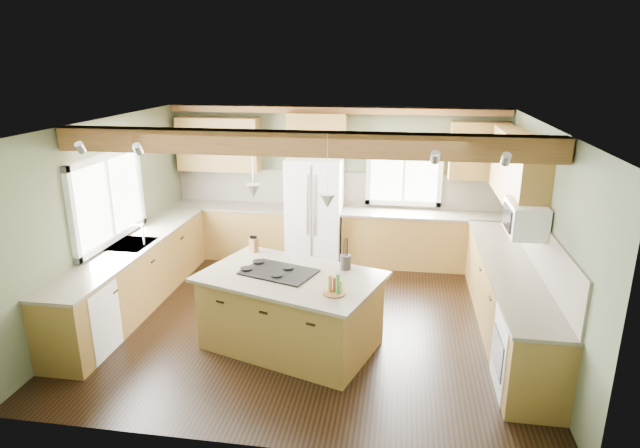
# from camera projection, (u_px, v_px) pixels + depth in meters

# --- Properties ---
(floor) EXTENTS (5.60, 5.60, 0.00)m
(floor) POSITION_uv_depth(u_px,v_px,m) (311.00, 319.00, 7.18)
(floor) COLOR black
(floor) RESTS_ON ground
(ceiling) EXTENTS (5.60, 5.60, 0.00)m
(ceiling) POSITION_uv_depth(u_px,v_px,m) (310.00, 124.00, 6.40)
(ceiling) COLOR silver
(ceiling) RESTS_ON wall_back
(wall_back) EXTENTS (5.60, 0.00, 5.60)m
(wall_back) POSITION_uv_depth(u_px,v_px,m) (336.00, 183.00, 9.15)
(wall_back) COLOR #4F553D
(wall_back) RESTS_ON ground
(wall_left) EXTENTS (0.00, 5.00, 5.00)m
(wall_left) POSITION_uv_depth(u_px,v_px,m) (106.00, 217.00, 7.20)
(wall_left) COLOR #4F553D
(wall_left) RESTS_ON ground
(wall_right) EXTENTS (0.00, 5.00, 5.00)m
(wall_right) POSITION_uv_depth(u_px,v_px,m) (542.00, 238.00, 6.38)
(wall_right) COLOR #4F553D
(wall_right) RESTS_ON ground
(ceiling_beam) EXTENTS (5.55, 0.26, 0.26)m
(ceiling_beam) POSITION_uv_depth(u_px,v_px,m) (299.00, 143.00, 5.78)
(ceiling_beam) COLOR #543518
(ceiling_beam) RESTS_ON ceiling
(soffit_trim) EXTENTS (5.55, 0.20, 0.10)m
(soffit_trim) POSITION_uv_depth(u_px,v_px,m) (336.00, 110.00, 8.68)
(soffit_trim) COLOR #543518
(soffit_trim) RESTS_ON ceiling
(backsplash_back) EXTENTS (5.58, 0.03, 0.58)m
(backsplash_back) POSITION_uv_depth(u_px,v_px,m) (336.00, 189.00, 9.16)
(backsplash_back) COLOR brown
(backsplash_back) RESTS_ON wall_back
(backsplash_right) EXTENTS (0.03, 3.70, 0.58)m
(backsplash_right) POSITION_uv_depth(u_px,v_px,m) (538.00, 244.00, 6.45)
(backsplash_right) COLOR brown
(backsplash_right) RESTS_ON wall_right
(base_cab_back_left) EXTENTS (2.02, 0.60, 0.88)m
(base_cab_back_left) POSITION_uv_depth(u_px,v_px,m) (232.00, 231.00, 9.38)
(base_cab_back_left) COLOR brown
(base_cab_back_left) RESTS_ON floor
(counter_back_left) EXTENTS (2.06, 0.64, 0.04)m
(counter_back_left) POSITION_uv_depth(u_px,v_px,m) (231.00, 206.00, 9.25)
(counter_back_left) COLOR #443C32
(counter_back_left) RESTS_ON base_cab_back_left
(base_cab_back_right) EXTENTS (2.62, 0.60, 0.88)m
(base_cab_back_right) POSITION_uv_depth(u_px,v_px,m) (422.00, 241.00, 8.90)
(base_cab_back_right) COLOR brown
(base_cab_back_right) RESTS_ON floor
(counter_back_right) EXTENTS (2.66, 0.64, 0.04)m
(counter_back_right) POSITION_uv_depth(u_px,v_px,m) (423.00, 214.00, 8.76)
(counter_back_right) COLOR #443C32
(counter_back_right) RESTS_ON base_cab_back_right
(base_cab_left) EXTENTS (0.60, 3.70, 0.88)m
(base_cab_left) POSITION_uv_depth(u_px,v_px,m) (136.00, 276.00, 7.46)
(base_cab_left) COLOR brown
(base_cab_left) RESTS_ON floor
(counter_left) EXTENTS (0.64, 3.74, 0.04)m
(counter_left) POSITION_uv_depth(u_px,v_px,m) (132.00, 245.00, 7.32)
(counter_left) COLOR #443C32
(counter_left) RESTS_ON base_cab_left
(base_cab_right) EXTENTS (0.60, 3.70, 0.88)m
(base_cab_right) POSITION_uv_depth(u_px,v_px,m) (507.00, 300.00, 6.72)
(base_cab_right) COLOR brown
(base_cab_right) RESTS_ON floor
(counter_right) EXTENTS (0.64, 3.74, 0.04)m
(counter_right) POSITION_uv_depth(u_px,v_px,m) (511.00, 266.00, 6.59)
(counter_right) COLOR #443C32
(counter_right) RESTS_ON base_cab_right
(upper_cab_back_left) EXTENTS (1.40, 0.35, 0.90)m
(upper_cab_back_left) POSITION_uv_depth(u_px,v_px,m) (219.00, 144.00, 9.08)
(upper_cab_back_left) COLOR brown
(upper_cab_back_left) RESTS_ON wall_back
(upper_cab_over_fridge) EXTENTS (0.96, 0.35, 0.70)m
(upper_cab_over_fridge) POSITION_uv_depth(u_px,v_px,m) (317.00, 134.00, 8.77)
(upper_cab_over_fridge) COLOR brown
(upper_cab_over_fridge) RESTS_ON wall_back
(upper_cab_right) EXTENTS (0.35, 2.20, 0.90)m
(upper_cab_right) POSITION_uv_depth(u_px,v_px,m) (518.00, 169.00, 7.06)
(upper_cab_right) COLOR brown
(upper_cab_right) RESTS_ON wall_right
(upper_cab_back_corner) EXTENTS (0.90, 0.35, 0.90)m
(upper_cab_back_corner) POSITION_uv_depth(u_px,v_px,m) (479.00, 151.00, 8.45)
(upper_cab_back_corner) COLOR brown
(upper_cab_back_corner) RESTS_ON wall_back
(window_left) EXTENTS (0.04, 1.60, 1.05)m
(window_left) POSITION_uv_depth(u_px,v_px,m) (108.00, 198.00, 7.17)
(window_left) COLOR white
(window_left) RESTS_ON wall_left
(window_back) EXTENTS (1.10, 0.04, 1.00)m
(window_back) POSITION_uv_depth(u_px,v_px,m) (404.00, 171.00, 8.88)
(window_back) COLOR white
(window_back) RESTS_ON wall_back
(sink) EXTENTS (0.50, 0.65, 0.03)m
(sink) POSITION_uv_depth(u_px,v_px,m) (132.00, 245.00, 7.32)
(sink) COLOR #262628
(sink) RESTS_ON counter_left
(faucet) EXTENTS (0.02, 0.02, 0.28)m
(faucet) POSITION_uv_depth(u_px,v_px,m) (143.00, 235.00, 7.25)
(faucet) COLOR #B2B2B7
(faucet) RESTS_ON sink
(dishwasher) EXTENTS (0.60, 0.60, 0.84)m
(dishwasher) POSITION_uv_depth(u_px,v_px,m) (83.00, 320.00, 6.24)
(dishwasher) COLOR white
(dishwasher) RESTS_ON floor
(oven) EXTENTS (0.60, 0.72, 0.84)m
(oven) POSITION_uv_depth(u_px,v_px,m) (528.00, 355.00, 5.50)
(oven) COLOR white
(oven) RESTS_ON floor
(microwave) EXTENTS (0.40, 0.70, 0.38)m
(microwave) POSITION_uv_depth(u_px,v_px,m) (526.00, 218.00, 6.29)
(microwave) COLOR white
(microwave) RESTS_ON wall_right
(pendant_left) EXTENTS (0.18, 0.18, 0.16)m
(pendant_left) POSITION_uv_depth(u_px,v_px,m) (253.00, 191.00, 6.19)
(pendant_left) COLOR #B2B2B7
(pendant_left) RESTS_ON ceiling
(pendant_right) EXTENTS (0.18, 0.18, 0.16)m
(pendant_right) POSITION_uv_depth(u_px,v_px,m) (327.00, 201.00, 5.77)
(pendant_right) COLOR #B2B2B7
(pendant_right) RESTS_ON ceiling
(refrigerator) EXTENTS (0.90, 0.74, 1.80)m
(refrigerator) POSITION_uv_depth(u_px,v_px,m) (315.00, 211.00, 8.95)
(refrigerator) COLOR white
(refrigerator) RESTS_ON floor
(island) EXTENTS (2.19, 1.72, 0.88)m
(island) POSITION_uv_depth(u_px,v_px,m) (291.00, 312.00, 6.41)
(island) COLOR brown
(island) RESTS_ON floor
(island_top) EXTENTS (2.35, 1.88, 0.04)m
(island_top) POSITION_uv_depth(u_px,v_px,m) (291.00, 277.00, 6.27)
(island_top) COLOR #443C32
(island_top) RESTS_ON island
(cooktop) EXTENTS (0.96, 0.79, 0.02)m
(cooktop) POSITION_uv_depth(u_px,v_px,m) (279.00, 272.00, 6.33)
(cooktop) COLOR black
(cooktop) RESTS_ON island_top
(knife_block) EXTENTS (0.13, 0.13, 0.18)m
(knife_block) POSITION_uv_depth(u_px,v_px,m) (254.00, 245.00, 7.00)
(knife_block) COLOR brown
(knife_block) RESTS_ON island_top
(utensil_crock) EXTENTS (0.18, 0.18, 0.18)m
(utensil_crock) POSITION_uv_depth(u_px,v_px,m) (345.00, 262.00, 6.42)
(utensil_crock) COLOR #403833
(utensil_crock) RESTS_ON island_top
(bottle_tray) EXTENTS (0.32, 0.32, 0.23)m
(bottle_tray) POSITION_uv_depth(u_px,v_px,m) (334.00, 284.00, 5.74)
(bottle_tray) COLOR brown
(bottle_tray) RESTS_ON island_top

